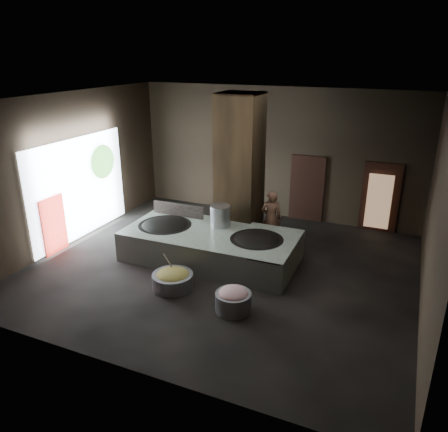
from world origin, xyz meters
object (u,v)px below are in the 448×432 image
at_px(wok_right, 257,242).
at_px(stock_pot, 220,216).
at_px(hearth_platform, 211,246).
at_px(cook, 271,218).
at_px(wok_left, 165,228).
at_px(veg_basin, 173,281).
at_px(meat_basin, 233,302).

xyz_separation_m(wok_right, stock_pot, (-1.30, 0.50, 0.38)).
xyz_separation_m(hearth_platform, cook, (1.23, 1.69, 0.43)).
relative_size(wok_left, veg_basin, 1.48).
height_order(wok_left, veg_basin, wok_left).
bearing_deg(veg_basin, hearth_platform, 84.14).
bearing_deg(wok_right, hearth_platform, -177.88).
relative_size(wok_left, wok_right, 1.07).
height_order(hearth_platform, wok_left, wok_left).
bearing_deg(wok_right, cook, 94.20).
bearing_deg(stock_pot, wok_left, -158.20).
height_order(wok_left, stock_pot, stock_pot).
distance_m(wok_right, veg_basin, 2.50).
bearing_deg(hearth_platform, veg_basin, -96.66).
distance_m(hearth_platform, stock_pot, 0.90).
bearing_deg(cook, veg_basin, 49.58).
bearing_deg(wok_right, wok_left, -177.95).
distance_m(wok_left, veg_basin, 2.26).
bearing_deg(veg_basin, stock_pot, 84.29).
bearing_deg(cook, wok_left, 14.43).
relative_size(hearth_platform, veg_basin, 4.70).
relative_size(wok_right, cook, 0.83).
bearing_deg(cook, wok_right, 75.70).
distance_m(wok_right, meat_basin, 2.32).
xyz_separation_m(stock_pot, veg_basin, (-0.24, -2.39, -0.94)).
relative_size(veg_basin, meat_basin, 1.24).
height_order(wok_right, cook, cook).
bearing_deg(meat_basin, wok_right, 96.34).
xyz_separation_m(cook, veg_basin, (-1.42, -3.52, -0.66)).
height_order(cook, meat_basin, cook).
bearing_deg(wok_left, veg_basin, -54.82).
bearing_deg(wok_left, meat_basin, -35.09).
xyz_separation_m(hearth_platform, stock_pot, (0.05, 0.55, 0.71)).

